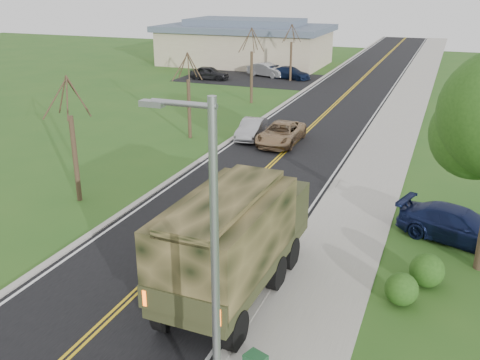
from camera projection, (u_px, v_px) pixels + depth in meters
The scene contains 17 objects.
road at pixel (344, 96), 49.83m from camera, with size 8.00×120.00×0.01m, color black.
curb_right at pixel (390, 99), 48.38m from camera, with size 0.30×120.00×0.12m, color #9E998E.
sidewalk_right at pixel (410, 100), 47.78m from camera, with size 3.20×120.00×0.10m, color #9E998E.
curb_left at pixel (301, 92), 51.24m from camera, with size 0.30×120.00×0.10m, color #9E998E.
street_light at pixel (211, 263), 11.29m from camera, with size 1.65×0.22×8.00m.
bare_tree_a at pixel (74, 149), 25.17m from camera, with size 1.93×2.26×6.08m.
bare_tree_b at pixel (189, 102), 35.69m from camera, with size 1.83×2.14×5.73m.
bare_tree_c at pixel (251, 71), 46.04m from camera, with size 2.04×2.39×6.42m.
bare_tree_d at pixel (291, 57), 56.58m from camera, with size 1.88×2.20×5.91m.
commercial_building at pixel (246, 43), 68.32m from camera, with size 25.50×21.50×5.65m.
military_truck at pixel (235, 235), 17.49m from camera, with size 2.91×7.84×3.87m.
suv_champagne at pixel (281, 133), 34.97m from camera, with size 2.31×5.01×1.39m, color tan.
sedan_silver at pixel (252, 129), 36.15m from camera, with size 1.39×3.99×1.32m, color #B2B1B6.
pickup_navy at pixel (458, 226), 21.71m from camera, with size 1.97×4.85×1.41m, color #11193E.
lot_car_dark at pixel (209, 73), 57.95m from camera, with size 1.70×4.22×1.44m, color black.
lot_car_silver at pixel (267, 70), 59.79m from camera, with size 1.60×4.59×1.51m, color #A9A8AD.
lot_car_navy at pixel (291, 73), 58.34m from camera, with size 1.85×4.56×1.32m, color #0E1834.
Camera 1 is at (9.14, -9.55, 10.01)m, focal length 40.00 mm.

